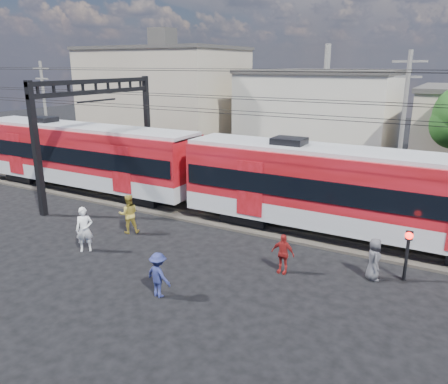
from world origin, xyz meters
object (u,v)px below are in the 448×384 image
at_px(pedestrian_c, 158,275).
at_px(pedestrian_a, 84,229).
at_px(commuter_train, 360,190).
at_px(crossing_signal, 408,246).

bearing_deg(pedestrian_c, pedestrian_a, -6.43).
distance_m(commuter_train, crossing_signal, 3.96).
bearing_deg(pedestrian_a, crossing_signal, -24.28).
bearing_deg(pedestrian_a, pedestrian_c, -58.38).
bearing_deg(commuter_train, pedestrian_a, -145.85).
xyz_separation_m(pedestrian_c, crossing_signal, (7.29, 5.39, 0.56)).
bearing_deg(pedestrian_c, crossing_signal, -132.97).
bearing_deg(commuter_train, crossing_signal, -50.17).
height_order(commuter_train, crossing_signal, commuter_train).
xyz_separation_m(pedestrian_a, crossing_signal, (12.41, 3.82, 0.39)).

